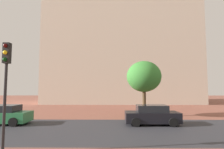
# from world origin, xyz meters

# --- Properties ---
(ground_plane) EXTENTS (120.00, 120.00, 0.00)m
(ground_plane) POSITION_xyz_m (0.00, 10.00, 0.00)
(ground_plane) COLOR brown
(street_asphalt_strip) EXTENTS (120.00, 7.57, 0.00)m
(street_asphalt_strip) POSITION_xyz_m (0.00, 9.58, 0.00)
(street_asphalt_strip) COLOR #2D2D33
(street_asphalt_strip) RESTS_ON ground_plane
(landmark_building) EXTENTS (28.63, 11.49, 33.25)m
(landmark_building) POSITION_xyz_m (1.40, 33.20, 11.19)
(landmark_building) COLOR beige
(landmark_building) RESTS_ON ground_plane
(car_black) EXTENTS (4.01, 1.98, 1.46)m
(car_black) POSITION_xyz_m (3.07, 11.25, 0.70)
(car_black) COLOR black
(car_black) RESTS_ON ground_plane
(car_green) EXTENTS (4.04, 1.98, 1.45)m
(car_green) POSITION_xyz_m (-8.33, 11.25, 0.69)
(car_green) COLOR #287042
(car_green) RESTS_ON ground_plane
(traffic_light_pole) EXTENTS (0.28, 0.34, 4.69)m
(traffic_light_pole) POSITION_xyz_m (-4.45, 5.00, 3.28)
(traffic_light_pole) COLOR black
(traffic_light_pole) RESTS_ON ground_plane
(tree_curb_far) EXTENTS (3.37, 3.37, 5.42)m
(tree_curb_far) POSITION_xyz_m (3.14, 15.08, 3.88)
(tree_curb_far) COLOR #4C3823
(tree_curb_far) RESTS_ON ground_plane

